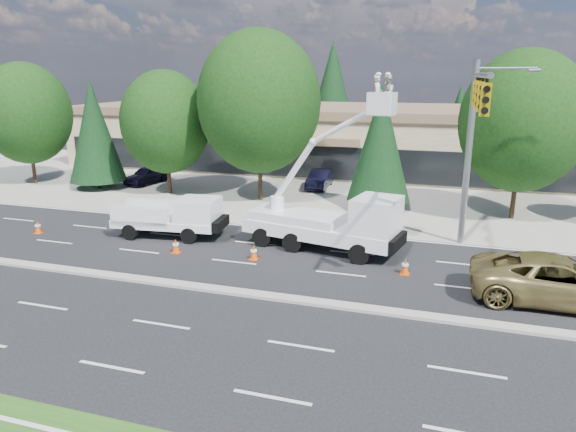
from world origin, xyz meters
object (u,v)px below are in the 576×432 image
(signal_mast, at_px, (474,128))
(minivan, at_px, (559,280))
(utility_pickup, at_px, (175,221))
(bucket_truck, at_px, (336,215))

(signal_mast, bearing_deg, minivan, -51.77)
(signal_mast, bearing_deg, utility_pickup, -175.20)
(utility_pickup, relative_size, minivan, 0.90)
(signal_mast, xyz_separation_m, utility_pickup, (-14.49, -1.22, -5.18))
(minivan, bearing_deg, bucket_truck, 70.89)
(signal_mast, height_order, utility_pickup, signal_mast)
(bucket_truck, distance_m, minivan, 9.84)
(signal_mast, xyz_separation_m, bucket_truck, (-5.90, -1.01, -4.22))
(utility_pickup, height_order, minivan, utility_pickup)
(utility_pickup, distance_m, minivan, 18.09)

